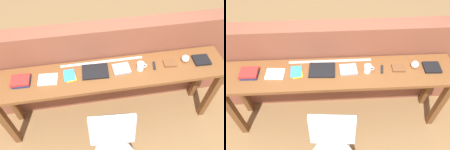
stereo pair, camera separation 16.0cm
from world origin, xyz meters
TOP-DOWN VIEW (x-y plane):
  - ground_plane at (0.00, 0.00)m, footprint 40.00×40.00m
  - brick_wall_back at (0.00, 0.64)m, footprint 6.00×0.20m
  - sideboard at (0.00, 0.30)m, footprint 2.50×0.44m
  - chair_white_moulded at (-0.09, -0.37)m, footprint 0.47×0.48m
  - book_stack_leftmost at (-0.91, 0.32)m, footprint 0.19×0.16m
  - magazine_cycling at (-0.65, 0.31)m, footprint 0.20×0.16m
  - pamphlet_pile_colourful at (-0.43, 0.33)m, footprint 0.14×0.18m
  - book_open_centre at (-0.16, 0.33)m, footprint 0.28×0.21m
  - book_grey_hardcover at (0.11, 0.33)m, footprint 0.19×0.16m
  - mug at (0.31, 0.30)m, footprint 0.11×0.08m
  - multitool_folded at (0.47, 0.32)m, footprint 0.04×0.11m
  - leather_journal_brown at (0.64, 0.32)m, footprint 0.14×0.11m
  - sports_ball_small at (0.82, 0.34)m, footprint 0.08×0.08m
  - book_repair_rightmost at (1.00, 0.31)m, footprint 0.18×0.16m
  - ruler_metal_back_edge at (-0.08, 0.47)m, footprint 0.90×0.03m

SIDE VIEW (x-z plane):
  - ground_plane at x=0.00m, z-range 0.00..0.00m
  - chair_white_moulded at x=-0.09m, z-range 0.08..0.97m
  - brick_wall_back at x=0.00m, z-range 0.00..1.23m
  - sideboard at x=0.00m, z-range 0.30..1.18m
  - ruler_metal_back_edge at x=-0.08m, z-range 0.88..0.88m
  - pamphlet_pile_colourful at x=-0.43m, z-range 0.88..0.89m
  - multitool_folded at x=0.47m, z-range 0.88..0.90m
  - magazine_cycling at x=-0.65m, z-range 0.88..0.90m
  - book_open_centre at x=-0.16m, z-range 0.88..0.90m
  - leather_journal_brown at x=0.64m, z-range 0.88..0.90m
  - book_grey_hardcover at x=0.11m, z-range 0.88..0.90m
  - book_repair_rightmost at x=1.00m, z-range 0.88..0.91m
  - book_stack_leftmost at x=-0.91m, z-range 0.88..0.93m
  - sports_ball_small at x=0.82m, z-range 0.88..0.96m
  - mug at x=0.31m, z-range 0.88..0.97m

